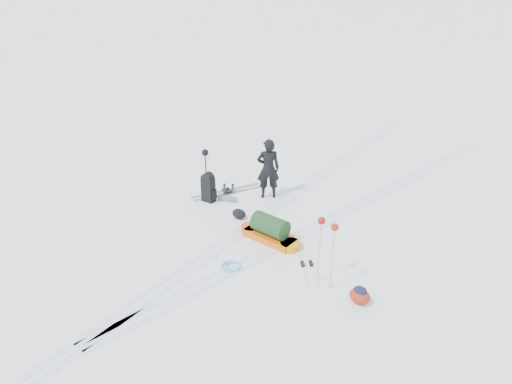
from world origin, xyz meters
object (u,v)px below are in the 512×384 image
(skier, at_px, (268,169))
(pulk_sled, at_px, (270,231))
(ski_poles_black, at_px, (205,159))
(expedition_rucksack, at_px, (211,188))

(skier, height_order, pulk_sled, skier)
(skier, distance_m, ski_poles_black, 1.64)
(pulk_sled, bearing_deg, ski_poles_black, 168.20)
(skier, bearing_deg, pulk_sled, 86.24)
(ski_poles_black, bearing_deg, expedition_rucksack, -9.89)
(pulk_sled, bearing_deg, skier, 129.36)
(pulk_sled, height_order, expedition_rucksack, expedition_rucksack)
(pulk_sled, relative_size, expedition_rucksack, 1.98)
(skier, xyz_separation_m, ski_poles_black, (-1.12, -1.15, 0.35))
(skier, height_order, ski_poles_black, skier)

